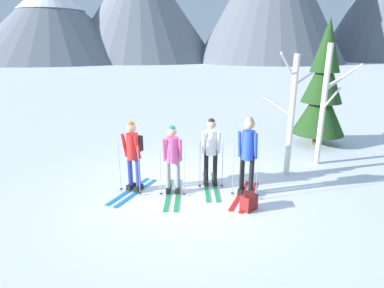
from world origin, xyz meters
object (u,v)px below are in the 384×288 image
(skier_in_red, at_px, (133,152))
(skier_in_blue, at_px, (248,151))
(birch_tree_tall, at_px, (291,115))
(skier_in_pink, at_px, (173,156))
(skier_in_white, at_px, (211,150))
(birch_tree_slender, at_px, (325,104))
(backpack_on_snow_front, at_px, (249,201))
(pine_tree_near, at_px, (322,89))

(skier_in_red, distance_m, skier_in_blue, 2.64)
(birch_tree_tall, bearing_deg, skier_in_pink, -156.61)
(skier_in_white, bearing_deg, skier_in_red, -167.10)
(birch_tree_slender, relative_size, backpack_on_snow_front, 8.64)
(birch_tree_tall, height_order, birch_tree_slender, birch_tree_slender)
(skier_in_pink, bearing_deg, pine_tree_near, 42.43)
(birch_tree_slender, bearing_deg, skier_in_blue, -136.80)
(skier_in_blue, distance_m, backpack_on_snow_front, 1.14)
(backpack_on_snow_front, bearing_deg, birch_tree_tall, 58.60)
(skier_in_blue, xyz_separation_m, backpack_on_snow_front, (-0.01, -0.73, -0.88))
(skier_in_pink, height_order, skier_in_white, skier_in_white)
(skier_in_blue, height_order, birch_tree_slender, birch_tree_slender)
(skier_in_white, distance_m, backpack_on_snow_front, 1.63)
(skier_in_blue, xyz_separation_m, pine_tree_near, (2.88, 4.18, 0.88))
(skier_in_blue, height_order, birch_tree_tall, birch_tree_tall)
(skier_in_red, bearing_deg, birch_tree_slender, 23.25)
(skier_in_white, bearing_deg, backpack_on_snow_front, -55.43)
(skier_in_white, height_order, birch_tree_tall, birch_tree_tall)
(skier_in_blue, distance_m, birch_tree_slender, 3.26)
(pine_tree_near, height_order, birch_tree_slender, pine_tree_near)
(skier_in_white, relative_size, birch_tree_slender, 0.50)
(pine_tree_near, bearing_deg, skier_in_pink, -137.57)
(skier_in_blue, bearing_deg, skier_in_white, 151.03)
(skier_in_white, xyz_separation_m, skier_in_blue, (0.83, -0.46, 0.13))
(birch_tree_slender, bearing_deg, backpack_on_snow_front, -128.75)
(skier_in_red, height_order, skier_in_white, same)
(pine_tree_near, relative_size, backpack_on_snow_front, 10.73)
(skier_in_white, relative_size, skier_in_blue, 0.93)
(pine_tree_near, xyz_separation_m, backpack_on_snow_front, (-2.90, -4.91, -1.76))
(skier_in_red, bearing_deg, skier_in_pink, -3.92)
(birch_tree_slender, bearing_deg, skier_in_white, -151.44)
(skier_in_blue, bearing_deg, backpack_on_snow_front, -91.05)
(skier_in_white, distance_m, pine_tree_near, 5.36)
(backpack_on_snow_front, bearing_deg, skier_in_pink, 157.17)
(birch_tree_slender, distance_m, backpack_on_snow_front, 4.06)
(birch_tree_tall, distance_m, backpack_on_snow_front, 2.73)
(birch_tree_tall, bearing_deg, pine_tree_near, 60.06)
(skier_in_blue, bearing_deg, skier_in_pink, -179.47)
(skier_in_red, relative_size, birch_tree_slender, 0.50)
(pine_tree_near, distance_m, backpack_on_snow_front, 5.97)
(birch_tree_slender, bearing_deg, skier_in_red, -156.75)
(backpack_on_snow_front, bearing_deg, skier_in_blue, 88.95)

